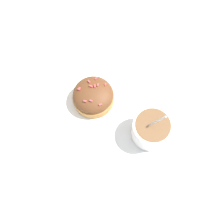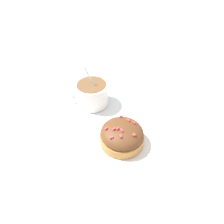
{
  "view_description": "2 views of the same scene",
  "coord_description": "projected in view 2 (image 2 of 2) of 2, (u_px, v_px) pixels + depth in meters",
  "views": [
    {
      "loc": [
        -0.12,
        0.18,
        0.61
      ],
      "look_at": [
        0.01,
        0.01,
        0.03
      ],
      "focal_mm": 42.0,
      "sensor_mm": 36.0,
      "label": 1
    },
    {
      "loc": [
        0.38,
        -0.14,
        0.41
      ],
      "look_at": [
        0.01,
        0.01,
        0.03
      ],
      "focal_mm": 35.0,
      "sensor_mm": 36.0,
      "label": 2
    }
  ],
  "objects": [
    {
      "name": "frosted_pastry",
      "position": [
        122.0,
        135.0,
        0.5
      ],
      "size": [
        0.1,
        0.1,
        0.06
      ],
      "color": "#C18442",
      "rests_on": "paper_napkin"
    },
    {
      "name": "ground_plane",
      "position": [
        107.0,
        121.0,
        0.57
      ],
      "size": [
        3.0,
        3.0,
        0.0
      ],
      "primitive_type": "plane",
      "color": "silver"
    },
    {
      "name": "paper_napkin",
      "position": [
        107.0,
        121.0,
        0.57
      ],
      "size": [
        0.29,
        0.26,
        0.0
      ],
      "color": "white",
      "rests_on": "ground_plane"
    },
    {
      "name": "coffee_cup",
      "position": [
        92.0,
        93.0,
        0.6
      ],
      "size": [
        0.09,
        0.11,
        0.12
      ],
      "color": "white",
      "rests_on": "paper_napkin"
    }
  ]
}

